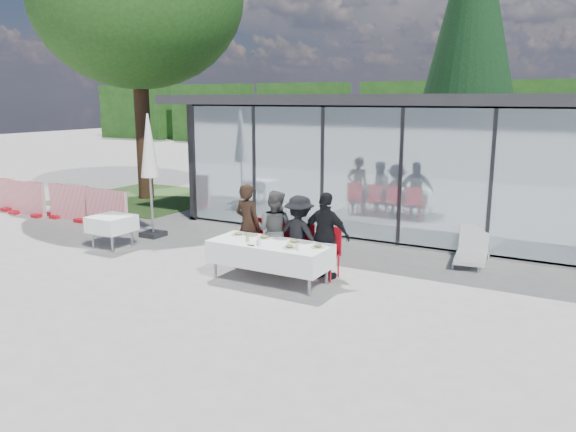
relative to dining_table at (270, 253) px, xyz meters
The scene contains 26 objects.
ground 0.75m from the dining_table, 59.38° to the right, with size 90.00×90.00×0.00m, color gray.
pavilion 8.20m from the dining_table, 73.60° to the left, with size 14.80×8.80×3.44m.
treeline 27.65m from the dining_table, 93.60° to the left, with size 62.50×2.00×4.40m.
dining_table is the anchor object (origin of this frame).
diner_a 1.15m from the dining_table, 144.31° to the left, with size 0.62×0.62×1.69m, color black.
diner_chair_a 1.17m from the dining_table, 140.21° to the left, with size 0.44×0.44×0.97m.
diner_b 0.75m from the dining_table, 112.23° to the left, with size 0.78×0.78×1.61m, color #515151.
diner_chair_b 0.79m from the dining_table, 109.42° to the left, with size 0.44×0.44×0.97m.
diner_c 0.74m from the dining_table, 67.03° to the left, with size 1.00×1.00×1.55m, color black.
diner_chair_c 0.80m from the dining_table, 69.92° to the left, with size 0.44×0.44×0.97m.
diner_d 1.10m from the dining_table, 37.70° to the left, with size 0.97×0.97×1.66m, color black.
diner_chair_d 1.12m from the dining_table, 41.86° to the left, with size 0.44×0.44×0.97m.
plate_a 0.87m from the dining_table, 167.74° to the left, with size 0.26×0.26×0.07m.
plate_b 0.39m from the dining_table, 140.49° to the left, with size 0.26×0.26×0.07m.
plate_c 0.51m from the dining_table, 25.30° to the left, with size 0.26×0.26×0.07m.
plate_d 0.98m from the dining_table, ahead, with size 0.26×0.26×0.07m.
plate_extra 0.60m from the dining_table, 19.06° to the right, with size 0.26×0.26×0.07m.
juice_bottle 0.51m from the dining_table, 161.00° to the right, with size 0.06×0.06×0.16m, color #8BB049.
drinking_glasses 0.48m from the dining_table, 38.81° to the right, with size 0.82×0.14×0.10m.
folded_eyeglasses 0.46m from the dining_table, 116.17° to the right, with size 0.14×0.03×0.01m, color black.
spare_table_left 4.40m from the dining_table, behind, with size 0.86×0.86×0.74m.
market_umbrella 4.82m from the dining_table, 159.94° to the left, with size 0.50×0.50×3.00m.
construction_barriers 10.26m from the dining_table, 169.57° to the left, with size 9.40×0.60×1.00m.
lounger 4.36m from the dining_table, 45.68° to the left, with size 0.76×1.40×0.72m.
conifer_tree 13.70m from the dining_table, 86.50° to the left, with size 4.00×4.00×10.50m.
grass_patch 9.94m from the dining_table, 146.02° to the left, with size 5.00×5.00×0.02m, color #385926.
Camera 1 is at (4.90, -8.13, 3.36)m, focal length 35.00 mm.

